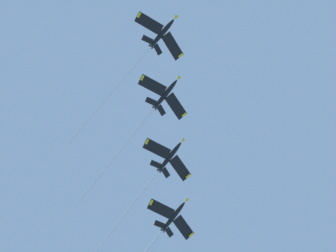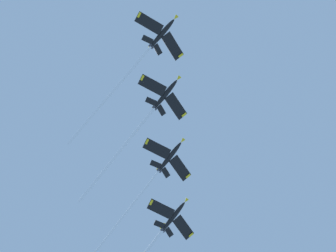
# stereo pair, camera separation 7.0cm
# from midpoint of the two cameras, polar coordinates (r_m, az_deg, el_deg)

# --- Properties ---
(jet_lead) EXTENTS (38.49, 34.60, 26.03)m
(jet_lead) POSITION_cam_midpoint_polar(r_m,az_deg,el_deg) (161.32, -2.99, 7.80)
(jet_lead) COLOR black
(jet_second) EXTENTS (37.41, 32.97, 24.61)m
(jet_second) POSITION_cam_midpoint_polar(r_m,az_deg,el_deg) (161.97, -2.61, 0.72)
(jet_second) COLOR black
(jet_third) EXTENTS (33.71, 29.92, 22.48)m
(jet_third) POSITION_cam_midpoint_polar(r_m,az_deg,el_deg) (165.11, -1.14, -5.25)
(jet_third) COLOR black
(jet_fourth) EXTENTS (35.76, 32.17, 24.12)m
(jet_fourth) POSITION_cam_midpoint_polar(r_m,az_deg,el_deg) (170.56, -1.72, -13.14)
(jet_fourth) COLOR black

